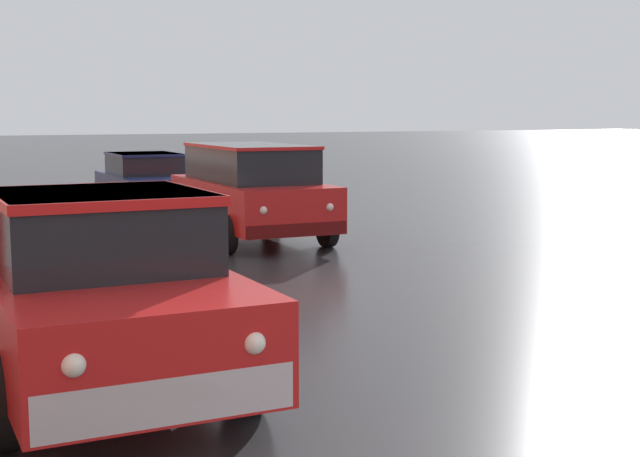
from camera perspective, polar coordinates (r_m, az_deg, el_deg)
The scene contains 3 objects.
pickup_truck_red_approaching_near_lane at distance 8.25m, azimuth -14.81°, elevation -3.39°, with size 2.16×5.47×1.76m.
suv_red_parked_kerbside_close at distance 16.77m, azimuth -4.52°, elevation 2.60°, with size 2.20×4.55×1.82m.
sedan_darkblue_parked_kerbside_mid at distance 22.38m, azimuth -11.15°, elevation 3.09°, with size 2.12×4.16×1.42m.
Camera 1 is at (-3.16, -2.04, 2.40)m, focal length 49.54 mm.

